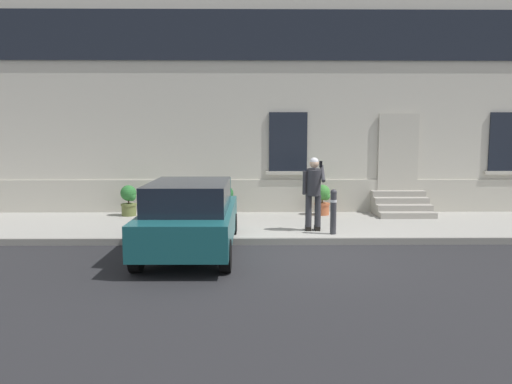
{
  "coord_description": "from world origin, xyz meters",
  "views": [
    {
      "loc": [
        -0.95,
        -10.04,
        2.51
      ],
      "look_at": [
        -0.82,
        1.6,
        1.1
      ],
      "focal_mm": 35.36,
      "sensor_mm": 36.0,
      "label": 1
    }
  ],
  "objects_px": {
    "bollard_far_left": "(170,210)",
    "planter_terracotta": "(322,199)",
    "hatchback_car_teal": "(190,216)",
    "bollard_near_person": "(333,210)",
    "planter_charcoal": "(226,200)",
    "person_on_phone": "(314,189)",
    "planter_olive": "(129,200)"
  },
  "relations": [
    {
      "from": "bollard_near_person",
      "to": "person_on_phone",
      "type": "relative_size",
      "value": 0.6
    },
    {
      "from": "planter_terracotta",
      "to": "hatchback_car_teal",
      "type": "bearing_deg",
      "value": -129.77
    },
    {
      "from": "planter_charcoal",
      "to": "planter_terracotta",
      "type": "height_order",
      "value": "same"
    },
    {
      "from": "planter_olive",
      "to": "hatchback_car_teal",
      "type": "bearing_deg",
      "value": -60.46
    },
    {
      "from": "bollard_near_person",
      "to": "planter_olive",
      "type": "relative_size",
      "value": 1.22
    },
    {
      "from": "hatchback_car_teal",
      "to": "bollard_far_left",
      "type": "xyz_separation_m",
      "value": [
        -0.61,
        1.23,
        -0.08
      ]
    },
    {
      "from": "bollard_near_person",
      "to": "bollard_far_left",
      "type": "distance_m",
      "value": 3.74
    },
    {
      "from": "hatchback_car_teal",
      "to": "planter_charcoal",
      "type": "xyz_separation_m",
      "value": [
        0.55,
        3.73,
        -0.18
      ]
    },
    {
      "from": "person_on_phone",
      "to": "bollard_far_left",
      "type": "bearing_deg",
      "value": 178.2
    },
    {
      "from": "planter_charcoal",
      "to": "planter_terracotta",
      "type": "relative_size",
      "value": 1.0
    },
    {
      "from": "planter_olive",
      "to": "bollard_near_person",
      "type": "bearing_deg",
      "value": -26.22
    },
    {
      "from": "planter_olive",
      "to": "planter_terracotta",
      "type": "relative_size",
      "value": 1.0
    },
    {
      "from": "bollard_far_left",
      "to": "planter_charcoal",
      "type": "xyz_separation_m",
      "value": [
        1.16,
        2.51,
        -0.11
      ]
    },
    {
      "from": "bollard_far_left",
      "to": "planter_terracotta",
      "type": "distance_m",
      "value": 4.73
    },
    {
      "from": "planter_terracotta",
      "to": "person_on_phone",
      "type": "bearing_deg",
      "value": -103.37
    },
    {
      "from": "person_on_phone",
      "to": "planter_terracotta",
      "type": "xyz_separation_m",
      "value": [
        0.55,
        2.32,
        -0.55
      ]
    },
    {
      "from": "hatchback_car_teal",
      "to": "planter_olive",
      "type": "distance_m",
      "value": 4.42
    },
    {
      "from": "planter_terracotta",
      "to": "bollard_near_person",
      "type": "bearing_deg",
      "value": -92.89
    },
    {
      "from": "person_on_phone",
      "to": "planter_charcoal",
      "type": "xyz_separation_m",
      "value": [
        -2.17,
        2.13,
        -0.55
      ]
    },
    {
      "from": "hatchback_car_teal",
      "to": "bollard_near_person",
      "type": "relative_size",
      "value": 3.9
    },
    {
      "from": "hatchback_car_teal",
      "to": "bollard_far_left",
      "type": "bearing_deg",
      "value": 116.53
    },
    {
      "from": "bollard_far_left",
      "to": "planter_terracotta",
      "type": "relative_size",
      "value": 1.22
    },
    {
      "from": "bollard_near_person",
      "to": "person_on_phone",
      "type": "bearing_deg",
      "value": 137.38
    },
    {
      "from": "planter_charcoal",
      "to": "hatchback_car_teal",
      "type": "bearing_deg",
      "value": -98.33
    },
    {
      "from": "bollard_near_person",
      "to": "planter_charcoal",
      "type": "xyz_separation_m",
      "value": [
        -2.59,
        2.51,
        -0.11
      ]
    },
    {
      "from": "hatchback_car_teal",
      "to": "planter_terracotta",
      "type": "relative_size",
      "value": 4.74
    },
    {
      "from": "hatchback_car_teal",
      "to": "planter_terracotta",
      "type": "height_order",
      "value": "hatchback_car_teal"
    },
    {
      "from": "hatchback_car_teal",
      "to": "bollard_far_left",
      "type": "relative_size",
      "value": 3.9
    },
    {
      "from": "planter_charcoal",
      "to": "planter_terracotta",
      "type": "bearing_deg",
      "value": 4.1
    },
    {
      "from": "person_on_phone",
      "to": "planter_olive",
      "type": "bearing_deg",
      "value": 147.13
    },
    {
      "from": "bollard_near_person",
      "to": "person_on_phone",
      "type": "distance_m",
      "value": 0.71
    },
    {
      "from": "planter_olive",
      "to": "planter_charcoal",
      "type": "xyz_separation_m",
      "value": [
        2.72,
        -0.11,
        0.0
      ]
    }
  ]
}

